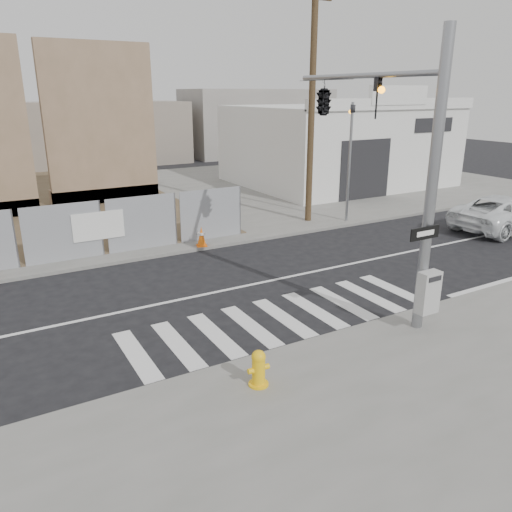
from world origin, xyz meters
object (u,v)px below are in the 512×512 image
auto_shop (337,145)px  traffic_cone_d (201,237)px  suv (505,213)px  fire_hydrant (259,368)px  signal_pole (355,129)px

auto_shop → traffic_cone_d: size_ratio=15.81×
suv → traffic_cone_d: suv is taller
fire_hydrant → traffic_cone_d: size_ratio=1.02×
signal_pole → suv: 11.73m
auto_shop → traffic_cone_d: bearing=-146.8°
traffic_cone_d → fire_hydrant: bearing=-107.2°
suv → traffic_cone_d: size_ratio=7.07×
signal_pole → traffic_cone_d: size_ratio=9.22×
traffic_cone_d → suv: bearing=-17.2°
signal_pole → traffic_cone_d: 7.82m
signal_pole → auto_shop: signal_pole is taller
auto_shop → signal_pole: bearing=-127.5°
signal_pole → fire_hydrant: 7.11m
signal_pole → auto_shop: (11.50, 15.01, -2.25)m
suv → auto_shop: bearing=-6.9°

